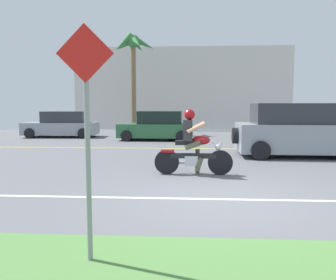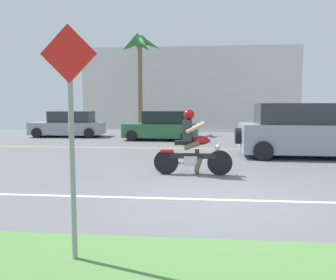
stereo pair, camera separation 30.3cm
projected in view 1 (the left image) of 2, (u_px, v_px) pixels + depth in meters
name	position (u px, v px, depth m)	size (l,w,h in m)	color
ground	(212.00, 170.00, 9.63)	(56.00, 30.00, 0.04)	slate
lane_line_near	(223.00, 199.00, 6.53)	(50.40, 0.12, 0.01)	silver
lane_line_far	(204.00, 149.00, 14.24)	(50.40, 0.12, 0.01)	yellow
motorcyclist	(193.00, 147.00, 8.84)	(2.04, 0.67, 1.71)	black
suv_nearby	(301.00, 131.00, 12.02)	(4.72, 2.27, 1.88)	#8C939E
parked_car_0	(62.00, 125.00, 19.48)	(4.19, 2.03, 1.48)	#8C939E
parked_car_1	(157.00, 127.00, 17.79)	(3.92, 1.97, 1.52)	#2D663D
palm_tree_0	(133.00, 52.00, 21.16)	(2.73, 2.74, 6.29)	brown
street_sign	(87.00, 122.00, 3.68)	(0.62, 0.06, 2.66)	gray
building_far	(182.00, 90.00, 27.26)	(16.31, 4.00, 6.16)	beige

